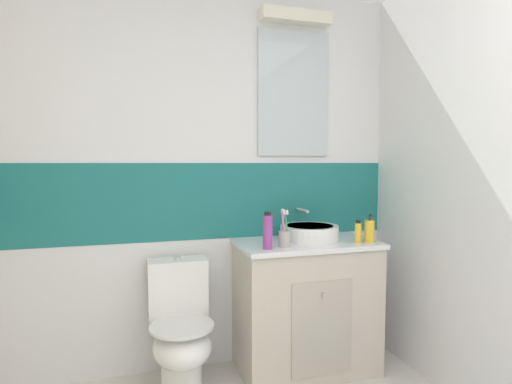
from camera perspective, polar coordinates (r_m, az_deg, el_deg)
wall_back_tiled at (r=2.71m, az=-7.31°, el=2.20°), size 3.20×0.20×2.50m
vanity_cabinet at (r=2.76m, az=6.97°, el=-15.49°), size 0.89×0.52×0.85m
sink_basin at (r=2.69m, az=7.45°, el=-5.55°), size 0.38×0.42×0.19m
toilet at (r=2.59m, az=-10.53°, el=-18.48°), size 0.37×0.50×0.77m
toothbrush_cup at (r=2.45m, az=4.00°, el=-6.26°), size 0.07×0.07×0.23m
soap_dispenser at (r=2.68m, az=15.59°, el=-5.29°), size 0.06×0.06×0.18m
deodorant_spray_can at (r=2.64m, az=14.10°, el=-5.48°), size 0.04×0.04×0.14m
shampoo_bottle_tall at (r=2.37m, az=1.64°, el=-5.52°), size 0.06×0.06×0.22m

